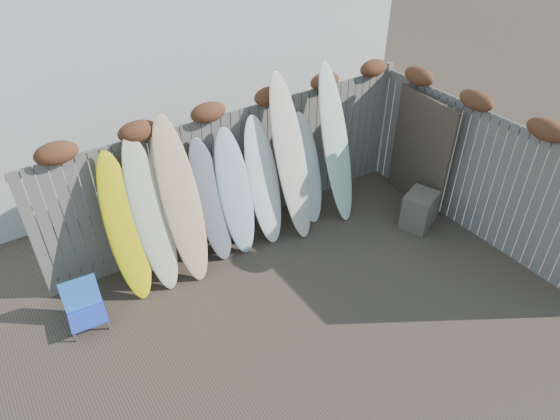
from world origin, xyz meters
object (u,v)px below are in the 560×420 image
beach_chair (84,305)px  surfboard_0 (125,228)px  wooden_crate (419,210)px  lattice_panel (420,152)px

beach_chair → surfboard_0: (0.78, 0.28, 0.73)m
wooden_crate → surfboard_0: 4.53m
surfboard_0 → lattice_panel: bearing=-3.2°
beach_chair → wooden_crate: 5.17m
wooden_crate → surfboard_0: size_ratio=0.29×
beach_chair → surfboard_0: 1.10m
wooden_crate → lattice_panel: size_ratio=0.31×
lattice_panel → beach_chair: bearing=-178.1°
beach_chair → surfboard_0: bearing=19.7°
beach_chair → lattice_panel: bearing=-4.0°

